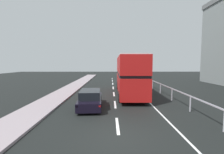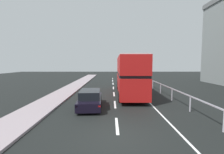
{
  "view_description": "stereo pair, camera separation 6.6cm",
  "coord_description": "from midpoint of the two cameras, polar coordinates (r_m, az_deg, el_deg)",
  "views": [
    {
      "loc": [
        -0.39,
        -7.64,
        3.47
      ],
      "look_at": [
        -0.24,
        8.33,
        2.12
      ],
      "focal_mm": 25.99,
      "sensor_mm": 36.0,
      "label": 1
    },
    {
      "loc": [
        -0.33,
        -7.64,
        3.47
      ],
      "look_at": [
        -0.24,
        8.33,
        2.12
      ],
      "focal_mm": 25.99,
      "sensor_mm": 36.0,
      "label": 2
    }
  ],
  "objects": [
    {
      "name": "bridge_side_railing",
      "position": [
        17.78,
        18.25,
        -3.63
      ],
      "size": [
        0.1,
        42.0,
        1.15
      ],
      "color": "#ADAAB6",
      "rests_on": "ground"
    },
    {
      "name": "lane_paint_markings",
      "position": [
        16.78,
        6.84,
        -7.12
      ],
      "size": [
        3.21,
        46.0,
        0.01
      ],
      "color": "silver",
      "rests_on": "ground"
    },
    {
      "name": "double_decker_bus_red",
      "position": [
        18.07,
        6.07,
        1.09
      ],
      "size": [
        2.8,
        10.64,
        4.28
      ],
      "rotation": [
        0.0,
        0.0,
        -0.02
      ],
      "color": "#B61615",
      "rests_on": "ground"
    },
    {
      "name": "ground_plane",
      "position": [
        8.42,
        2.06,
        -19.87
      ],
      "size": [
        75.2,
        120.0,
        0.1
      ],
      "primitive_type": "cube",
      "color": "black"
    },
    {
      "name": "hatchback_car_near",
      "position": [
        12.92,
        -7.75,
        -7.73
      ],
      "size": [
        1.94,
        4.42,
        1.4
      ],
      "rotation": [
        0.0,
        0.0,
        0.05
      ],
      "color": "black",
      "rests_on": "ground"
    }
  ]
}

